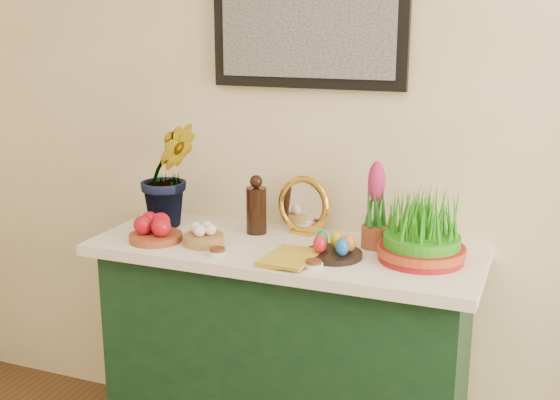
% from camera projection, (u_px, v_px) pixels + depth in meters
% --- Properties ---
extents(sideboard, '(1.30, 0.45, 0.85)m').
position_uv_depth(sideboard, '(285.00, 363.00, 2.63)').
color(sideboard, '#14371B').
rests_on(sideboard, ground).
extents(tablecloth, '(1.40, 0.55, 0.04)m').
position_uv_depth(tablecloth, '(285.00, 250.00, 2.52)').
color(tablecloth, silver).
rests_on(tablecloth, sideboard).
extents(hyacinth_green, '(0.35, 0.35, 0.54)m').
position_uv_depth(hyacinth_green, '(168.00, 158.00, 2.70)').
color(hyacinth_green, '#1E711E').
rests_on(hyacinth_green, tablecloth).
extents(apple_bowl, '(0.25, 0.25, 0.10)m').
position_uv_depth(apple_bowl, '(155.00, 230.00, 2.56)').
color(apple_bowl, brown).
rests_on(apple_bowl, tablecloth).
extents(garlic_basket, '(0.19, 0.19, 0.08)m').
position_uv_depth(garlic_basket, '(203.00, 236.00, 2.52)').
color(garlic_basket, olive).
rests_on(garlic_basket, tablecloth).
extents(vinegar_cruet, '(0.08, 0.08, 0.23)m').
position_uv_depth(vinegar_cruet, '(256.00, 208.00, 2.64)').
color(vinegar_cruet, black).
rests_on(vinegar_cruet, tablecloth).
extents(mirror, '(0.23, 0.09, 0.22)m').
position_uv_depth(mirror, '(304.00, 206.00, 2.63)').
color(mirror, gold).
rests_on(mirror, tablecloth).
extents(book, '(0.16, 0.22, 0.03)m').
position_uv_depth(book, '(269.00, 254.00, 2.38)').
color(book, gold).
rests_on(book, tablecloth).
extents(spice_dish_left, '(0.07, 0.07, 0.03)m').
position_uv_depth(spice_dish_left, '(217.00, 252.00, 2.41)').
color(spice_dish_left, silver).
rests_on(spice_dish_left, tablecloth).
extents(spice_dish_right, '(0.06, 0.06, 0.03)m').
position_uv_depth(spice_dish_right, '(314.00, 264.00, 2.29)').
color(spice_dish_right, silver).
rests_on(spice_dish_right, tablecloth).
extents(egg_plate, '(0.25, 0.25, 0.08)m').
position_uv_depth(egg_plate, '(334.00, 249.00, 2.39)').
color(egg_plate, black).
rests_on(egg_plate, tablecloth).
extents(hyacinth_pink, '(0.10, 0.10, 0.31)m').
position_uv_depth(hyacinth_pink, '(376.00, 209.00, 2.46)').
color(hyacinth_pink, brown).
rests_on(hyacinth_pink, tablecloth).
extents(wheatgrass_sabzeh, '(0.30, 0.30, 0.24)m').
position_uv_depth(wheatgrass_sabzeh, '(422.00, 230.00, 2.33)').
color(wheatgrass_sabzeh, maroon).
rests_on(wheatgrass_sabzeh, tablecloth).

